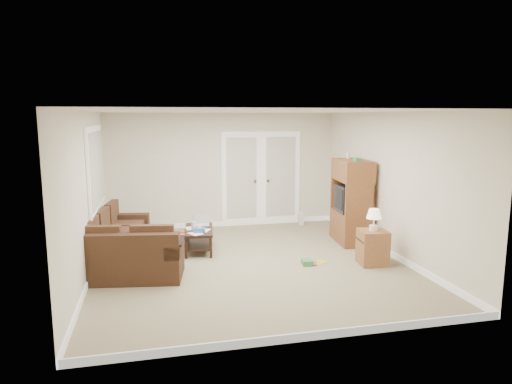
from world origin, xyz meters
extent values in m
plane|color=gray|center=(0.00, 0.00, 0.00)|extent=(5.50, 5.50, 0.00)
cube|color=silver|center=(0.00, 0.00, 2.50)|extent=(5.00, 5.50, 0.02)
cube|color=silver|center=(-2.50, 0.00, 1.25)|extent=(0.02, 5.50, 2.50)
cube|color=silver|center=(2.50, 0.00, 1.25)|extent=(0.02, 5.50, 2.50)
cube|color=silver|center=(0.00, 2.75, 1.25)|extent=(5.00, 0.02, 2.50)
cube|color=silver|center=(0.00, -2.75, 1.25)|extent=(5.00, 0.02, 2.50)
cube|color=white|center=(0.40, 2.72, 1.02)|extent=(0.90, 0.04, 2.13)
cube|color=white|center=(1.30, 2.72, 1.02)|extent=(0.90, 0.04, 2.13)
cube|color=silver|center=(0.40, 2.69, 1.07)|extent=(0.68, 0.02, 1.80)
cube|color=silver|center=(1.30, 2.69, 1.07)|extent=(0.68, 0.02, 1.80)
cube|color=white|center=(-2.47, 1.00, 1.55)|extent=(0.04, 1.92, 1.42)
cube|color=silver|center=(-2.44, 1.00, 1.55)|extent=(0.02, 1.74, 1.24)
cube|color=#3B2416|center=(-2.17, 0.82, 0.19)|extent=(1.13, 2.17, 0.38)
cube|color=#3B2416|center=(-2.47, 0.87, 0.57)|extent=(0.54, 2.08, 0.39)
cube|color=#3B2416|center=(-2.03, 1.74, 0.48)|extent=(0.83, 0.34, 0.20)
cube|color=#4D301F|center=(-2.10, 0.81, 0.43)|extent=(0.85, 2.04, 0.11)
cube|color=#3B2416|center=(-1.94, -0.26, 0.19)|extent=(1.73, 1.06, 0.38)
cube|color=#3B2416|center=(-1.98, -0.56, 0.57)|extent=(1.63, 0.47, 0.39)
cube|color=#3B2416|center=(-1.24, -0.37, 0.48)|extent=(0.34, 0.83, 0.20)
cube|color=#4D301F|center=(-1.93, -0.19, 0.43)|extent=(1.60, 0.77, 0.11)
cube|color=black|center=(-1.24, -0.37, 0.59)|extent=(0.40, 0.76, 0.03)
cube|color=red|center=(-1.21, -0.18, 0.61)|extent=(0.30, 0.15, 0.02)
cube|color=black|center=(-0.75, 0.93, 0.39)|extent=(0.62, 1.05, 0.05)
cube|color=black|center=(-0.75, 0.93, 0.14)|extent=(0.54, 0.97, 0.03)
cylinder|color=silver|center=(-0.84, 0.90, 0.48)|extent=(0.08, 0.08, 0.15)
cylinder|color=red|center=(-0.84, 0.90, 0.62)|extent=(0.01, 0.01, 0.13)
cube|color=#315B9F|center=(-0.76, 0.66, 0.45)|extent=(0.21, 0.13, 0.08)
cube|color=white|center=(-0.76, 0.84, 0.41)|extent=(0.39, 0.58, 0.00)
cube|color=brown|center=(2.20, 0.87, 0.30)|extent=(0.65, 1.06, 0.60)
cube|color=brown|center=(2.20, 0.87, 1.41)|extent=(0.65, 1.06, 0.40)
cube|color=black|center=(2.18, 0.88, 0.85)|extent=(0.54, 0.65, 0.50)
cube|color=black|center=(1.94, 0.90, 0.87)|extent=(0.06, 0.52, 0.40)
cube|color=#397F40|center=(2.17, 0.63, 1.64)|extent=(0.14, 0.19, 0.06)
cylinder|color=silver|center=(2.23, 1.17, 1.67)|extent=(0.07, 0.07, 0.12)
cube|color=brown|center=(1.97, -0.48, 0.29)|extent=(0.49, 0.49, 0.57)
cylinder|color=white|center=(1.97, -0.48, 0.62)|extent=(0.14, 0.14, 0.09)
cylinder|color=white|center=(1.97, -0.48, 0.72)|extent=(0.03, 0.03, 0.12)
cone|color=white|center=(1.97, -0.48, 0.86)|extent=(0.25, 0.25, 0.16)
cube|color=silver|center=(1.72, 2.45, 0.15)|extent=(0.14, 0.12, 0.30)
cube|color=gold|center=(1.15, -0.20, 0.00)|extent=(0.31, 0.29, 0.01)
cube|color=#397F40|center=(0.91, -0.27, 0.04)|extent=(0.19, 0.24, 0.09)
imported|color=brown|center=(0.92, -0.22, 0.01)|extent=(0.23, 0.27, 0.02)
camera|label=1|loc=(-1.53, -7.13, 2.41)|focal=32.00mm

